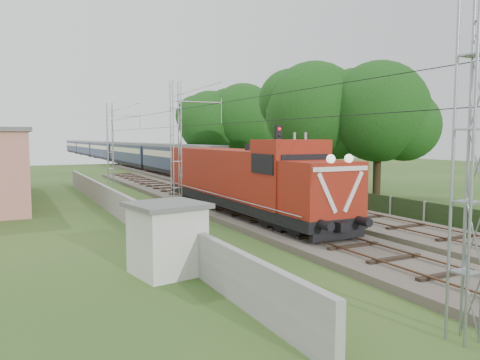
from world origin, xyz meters
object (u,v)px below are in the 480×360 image
relay_hut (167,238)px  coach_rake (106,149)px  signal_post (278,153)px  locomotive (245,179)px

relay_hut → coach_rake: bearing=80.9°
signal_post → locomotive: bearing=-163.2°
signal_post → relay_hut: bearing=-136.7°
locomotive → signal_post: signal_post is taller
locomotive → coach_rake: 68.74m
locomotive → relay_hut: size_ratio=6.38×
locomotive → signal_post: size_ratio=3.23×
coach_rake → relay_hut: (-12.40, -77.23, -1.14)m
locomotive → signal_post: (2.65, 0.80, 1.44)m
signal_post → relay_hut: (-10.05, -9.47, -2.49)m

